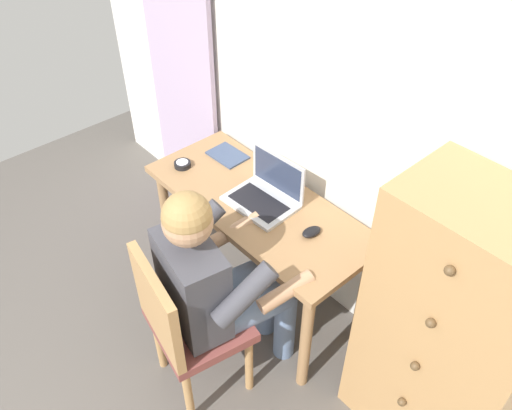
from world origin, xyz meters
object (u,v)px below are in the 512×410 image
object	(u,v)px
person_seated	(219,279)
notebook_pad	(228,155)
dresser	(448,333)
laptop	(266,192)
computer_mouse	(311,232)
desk_clock	(182,164)
desk	(258,218)
chair	(185,322)

from	to	relation	value
person_seated	notebook_pad	distance (m)	0.86
dresser	laptop	world-z (taller)	dresser
dresser	computer_mouse	distance (m)	0.72
laptop	desk_clock	size ratio (longest dim) A/B	3.92
desk	chair	size ratio (longest dim) A/B	1.43
desk	desk_clock	size ratio (longest dim) A/B	13.96
notebook_pad	laptop	bearing A→B (deg)	-14.97
dresser	desk_clock	world-z (taller)	dresser
desk_clock	person_seated	bearing A→B (deg)	-24.49
computer_mouse	notebook_pad	xyz separation A→B (m)	(-0.74, 0.10, -0.01)
chair	computer_mouse	distance (m)	0.71
chair	notebook_pad	world-z (taller)	chair
chair	notebook_pad	size ratio (longest dim) A/B	4.20
chair	desk	bearing A→B (deg)	108.52
dresser	chair	distance (m)	1.11
desk	desk_clock	bearing A→B (deg)	-167.29
person_seated	chair	bearing A→B (deg)	-99.35
computer_mouse	desk_clock	bearing A→B (deg)	-163.73
chair	computer_mouse	bearing A→B (deg)	78.47
chair	laptop	xyz separation A→B (m)	(-0.19, 0.66, 0.28)
dresser	laptop	distance (m)	1.05
dresser	notebook_pad	distance (m)	1.47
person_seated	notebook_pad	xyz separation A→B (m)	(-0.64, 0.57, 0.05)
person_seated	desk_clock	size ratio (longest dim) A/B	13.32
computer_mouse	dresser	bearing A→B (deg)	9.69
person_seated	desk	bearing A→B (deg)	118.33
chair	person_seated	world-z (taller)	person_seated
desk	notebook_pad	distance (m)	0.44
chair	person_seated	xyz separation A→B (m)	(0.03, 0.18, 0.18)
notebook_pad	dresser	bearing A→B (deg)	-4.79
chair	notebook_pad	bearing A→B (deg)	128.93
chair	desk_clock	bearing A→B (deg)	143.73
desk	dresser	distance (m)	1.07
desk	desk_clock	world-z (taller)	desk_clock
desk_clock	desk	bearing A→B (deg)	12.71
desk	chair	distance (m)	0.66
person_seated	computer_mouse	bearing A→B (deg)	77.65
laptop	dresser	bearing A→B (deg)	1.72
chair	computer_mouse	world-z (taller)	chair
computer_mouse	person_seated	bearing A→B (deg)	-95.73
computer_mouse	desk_clock	xyz separation A→B (m)	(-0.83, -0.14, -0.00)
desk	desk_clock	distance (m)	0.52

